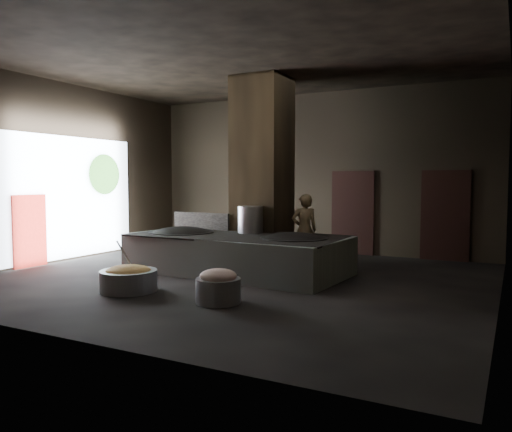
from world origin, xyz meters
The scene contains 28 objects.
floor centered at (0.00, 0.00, -0.05)m, with size 10.00×9.00×0.10m, color black.
ceiling centered at (0.00, 0.00, 4.55)m, with size 10.00×9.00×0.10m, color black.
back_wall centered at (0.00, 4.55, 2.25)m, with size 10.00×0.10×4.50m, color black.
front_wall centered at (0.00, -4.55, 2.25)m, with size 10.00×0.10×4.50m, color black.
left_wall centered at (-5.05, 0.00, 2.25)m, with size 0.10×9.00×4.50m, color black.
right_wall centered at (5.05, 0.00, 2.25)m, with size 0.10×9.00×4.50m, color black.
pillar centered at (-0.30, 1.90, 2.25)m, with size 1.20×1.20×4.50m, color black.
hearth_platform centered at (-0.25, 0.56, 0.41)m, with size 4.75×2.27×0.83m, color #9DAEA0.
platform_cap centered at (-0.25, 0.56, 0.82)m, with size 4.65×2.23×0.03m, color black.
wok_left centered at (-1.70, 0.51, 0.75)m, with size 1.50×1.50×0.41m, color black.
wok_left_rim centered at (-1.70, 0.51, 0.82)m, with size 1.53×1.53×0.05m, color black.
wok_right centered at (1.10, 0.61, 0.75)m, with size 1.39×1.39×0.39m, color black.
wok_right_rim centered at (1.10, 0.61, 0.82)m, with size 1.42×1.42×0.05m, color black.
stock_pot centered at (-0.20, 1.11, 1.13)m, with size 0.58×0.58×0.62m, color #B0B1B8.
splash_guard centered at (-1.70, 1.31, 1.03)m, with size 1.65×0.06×0.41m, color black.
cook centered at (0.73, 2.10, 0.85)m, with size 0.62×0.40×1.71m, color olive.
veg_basin centered at (-1.07, -1.99, 0.19)m, with size 1.04×1.04×0.38m, color gray.
veg_fill centered at (-1.07, -1.99, 0.35)m, with size 0.85×0.85×0.26m, color #ADB457.
ladle centered at (-1.22, -1.84, 0.55)m, with size 0.03×0.03×0.82m, color #B0B1B8.
meat_basin centered at (0.86, -1.99, 0.20)m, with size 0.75×0.75×0.41m, color gray.
meat_fill centered at (0.86, -1.99, 0.45)m, with size 0.62×0.62×0.24m, color tan.
doorway_near centered at (1.20, 4.45, 1.10)m, with size 1.18×0.08×2.38m, color black.
doorway_near_glow centered at (1.21, 4.64, 1.05)m, with size 0.83×0.04×1.97m, color #8C6647.
doorway_far centered at (3.60, 4.45, 1.10)m, with size 1.18×0.08×2.38m, color black.
doorway_far_glow centered at (3.64, 4.60, 1.05)m, with size 0.89×0.04×2.11m, color #8C6647.
left_opening centered at (-4.95, 0.20, 1.60)m, with size 0.04×4.20×3.10m, color white.
pavilion_sliver centered at (-4.88, -1.10, 0.85)m, with size 0.05×0.90×1.70m, color maroon.
tree_silhouette centered at (-4.85, 1.30, 2.20)m, with size 0.28×1.10×1.10m, color #194714.
Camera 1 is at (5.20, -8.91, 2.01)m, focal length 35.00 mm.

